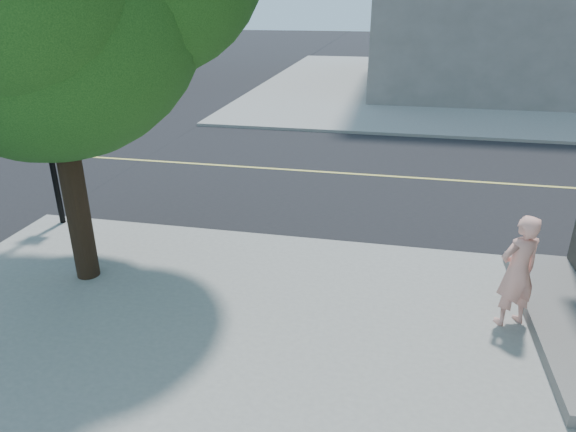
# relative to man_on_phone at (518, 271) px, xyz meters

# --- Properties ---
(ground) EXTENTS (140.00, 140.00, 0.00)m
(ground) POSITION_rel_man_on_phone_xyz_m (-8.13, 2.22, -0.97)
(ground) COLOR black
(ground) RESTS_ON ground
(road_ew) EXTENTS (140.00, 9.00, 0.01)m
(road_ew) POSITION_rel_man_on_phone_xyz_m (-8.13, 6.72, -0.96)
(road_ew) COLOR black
(road_ew) RESTS_ON ground
(sidewalk_ne) EXTENTS (29.00, 25.00, 0.12)m
(sidewalk_ne) POSITION_rel_man_on_phone_xyz_m (5.37, 23.72, -0.91)
(sidewalk_ne) COLOR gray
(sidewalk_ne) RESTS_ON ground
(man_on_phone) EXTENTS (0.74, 0.65, 1.69)m
(man_on_phone) POSITION_rel_man_on_phone_xyz_m (0.00, 0.00, 0.00)
(man_on_phone) COLOR #F5A798
(man_on_phone) RESTS_ON sidewalk_se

